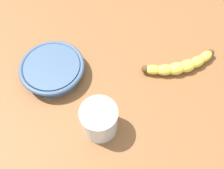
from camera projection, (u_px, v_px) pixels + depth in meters
wooden_tabletop at (141, 95)px, 69.90cm from camera, size 120.00×120.00×3.00cm
banana at (181, 65)px, 70.84cm from camera, size 5.79×22.06×3.56cm
smoothie_glass at (99, 120)px, 59.99cm from camera, size 8.77×8.77×8.92cm
ceramic_bowl at (53, 69)px, 69.30cm from camera, size 17.67×17.67×4.23cm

